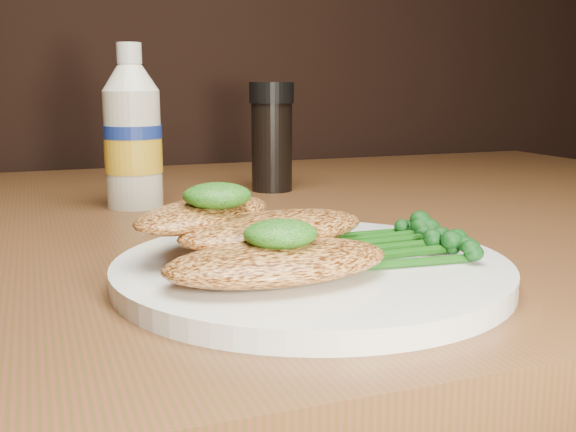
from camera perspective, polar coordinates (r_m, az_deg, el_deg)
name	(u,v)px	position (r m, az deg, el deg)	size (l,w,h in m)	color
plate	(312,270)	(0.44, 1.98, -4.51)	(0.25, 0.25, 0.01)	white
chicken_front	(278,262)	(0.39, -0.84, -3.83)	(0.14, 0.07, 0.02)	#D58C43
chicken_mid	(274,229)	(0.44, -1.17, -1.12)	(0.13, 0.07, 0.02)	#D58C43
chicken_back	(205,214)	(0.46, -6.97, 0.17)	(0.12, 0.06, 0.02)	#D58C43
pesto_front	(280,234)	(0.39, -0.64, -1.49)	(0.04, 0.04, 0.02)	black
pesto_back	(217,196)	(0.44, -5.94, 1.70)	(0.04, 0.04, 0.02)	black
broccolini_bundle	(372,241)	(0.45, 7.03, -2.05)	(0.12, 0.09, 0.02)	#164C10
mayo_bottle	(132,126)	(0.70, -12.86, 7.30)	(0.06, 0.06, 0.16)	beige
pepper_grinder	(272,137)	(0.79, -1.36, 6.60)	(0.05, 0.05, 0.12)	black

